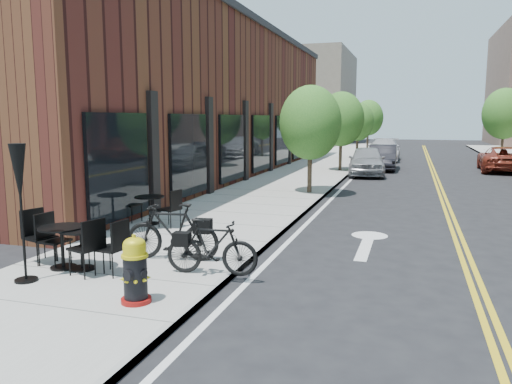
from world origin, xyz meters
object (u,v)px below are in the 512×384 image
(parked_car_b, at_px, (383,157))
(fire_hydrant, at_px, (135,271))
(bicycle_right, at_px, (212,247))
(bicycle_left, at_px, (172,232))
(bistro_set_b, at_px, (82,243))
(parked_car_c, at_px, (384,150))
(bistro_set_c, at_px, (150,206))
(parked_car_far, at_px, (502,159))
(bistro_set_a, at_px, (62,241))
(parked_car_a, at_px, (367,161))
(patio_umbrella, at_px, (20,184))

(parked_car_b, bearing_deg, fire_hydrant, -96.93)
(bicycle_right, bearing_deg, bicycle_left, 53.63)
(bistro_set_b, distance_m, parked_car_c, 26.84)
(bistro_set_c, bearing_deg, parked_car_c, 91.33)
(bistro_set_b, height_order, parked_car_b, parked_car_b)
(bicycle_right, xyz_separation_m, parked_car_far, (7.70, 20.96, 0.05))
(bistro_set_a, relative_size, bistro_set_c, 1.06)
(bistro_set_b, bearing_deg, fire_hydrant, -25.79)
(bicycle_right, bearing_deg, parked_car_c, -8.91)
(bistro_set_a, distance_m, parked_car_far, 23.79)
(parked_car_b, bearing_deg, bicycle_right, -95.80)
(parked_car_far, bearing_deg, bistro_set_c, 61.39)
(bistro_set_b, relative_size, parked_car_c, 0.36)
(bistro_set_a, distance_m, parked_car_a, 17.96)
(bistro_set_a, bearing_deg, parked_car_b, 95.33)
(bistro_set_b, bearing_deg, bicycle_right, 17.11)
(bistro_set_a, bearing_deg, bistro_set_b, 23.87)
(fire_hydrant, relative_size, bicycle_left, 0.56)
(bicycle_right, distance_m, parked_car_far, 22.33)
(bicycle_right, bearing_deg, bistro_set_b, 94.13)
(bistro_set_b, bearing_deg, parked_car_c, 89.21)
(fire_hydrant, distance_m, bicycle_right, 1.63)
(fire_hydrant, distance_m, parked_car_b, 21.77)
(bistro_set_b, height_order, parked_car_a, parked_car_a)
(bistro_set_a, bearing_deg, bistro_set_c, 113.05)
(bistro_set_c, bearing_deg, parked_car_b, 86.64)
(bicycle_left, bearing_deg, bicycle_right, 52.05)
(parked_car_far, bearing_deg, bicycle_right, 72.62)
(bistro_set_b, bearing_deg, bicycle_left, 46.66)
(bistro_set_a, relative_size, bistro_set_b, 1.04)
(bistro_set_a, xyz_separation_m, parked_car_b, (4.35, 20.56, 0.06))
(fire_hydrant, xyz_separation_m, parked_car_a, (1.66, 18.65, 0.12))
(parked_car_c, bearing_deg, parked_car_b, -87.31)
(bistro_set_c, relative_size, parked_car_c, 0.35)
(fire_hydrant, height_order, bicycle_right, fire_hydrant)
(bistro_set_a, distance_m, parked_car_b, 21.02)
(bistro_set_a, bearing_deg, bicycle_right, 26.76)
(bistro_set_c, distance_m, parked_car_b, 17.43)
(bicycle_right, height_order, parked_car_far, parked_car_far)
(bistro_set_b, bearing_deg, parked_car_a, 86.19)
(bistro_set_b, distance_m, parked_car_far, 23.59)
(parked_car_b, relative_size, parked_car_far, 0.86)
(bistro_set_c, bearing_deg, bicycle_right, -35.15)
(fire_hydrant, distance_m, parked_car_a, 18.72)
(parked_car_a, bearing_deg, bistro_set_a, -107.27)
(bicycle_right, distance_m, parked_car_a, 17.15)
(fire_hydrant, xyz_separation_m, bistro_set_c, (-2.50, 4.87, -0.01))
(patio_umbrella, relative_size, parked_car_c, 0.45)
(bistro_set_b, relative_size, parked_car_far, 0.38)
(bistro_set_a, height_order, parked_car_far, parked_car_far)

